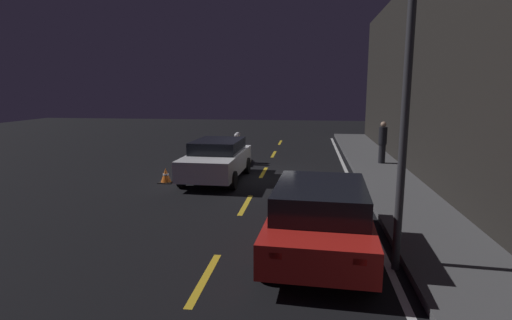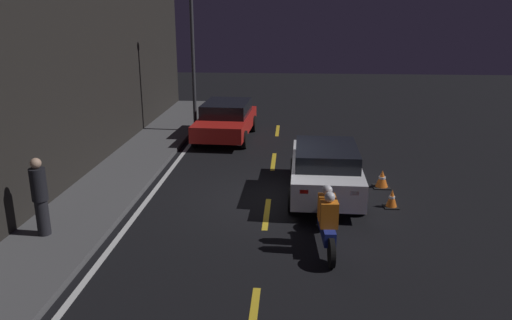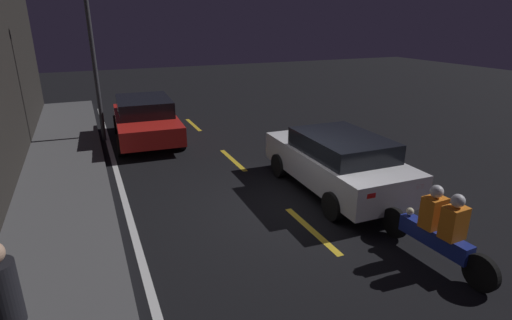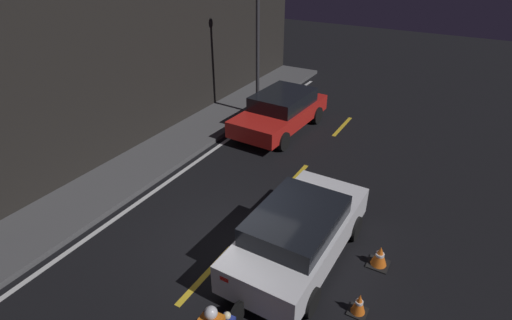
# 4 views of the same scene
# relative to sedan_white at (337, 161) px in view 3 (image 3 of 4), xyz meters

# --- Properties ---
(ground_plane) EXTENTS (56.00, 56.00, 0.00)m
(ground_plane) POSITION_rel_sedan_white_xyz_m (-0.45, 1.52, -0.77)
(ground_plane) COLOR black
(raised_curb) EXTENTS (28.00, 2.07, 0.15)m
(raised_curb) POSITION_rel_sedan_white_xyz_m (-0.45, 6.05, -0.69)
(raised_curb) COLOR #4C4C4F
(raised_curb) RESTS_ON ground
(lane_dash_c) EXTENTS (2.00, 0.14, 0.01)m
(lane_dash_c) POSITION_rel_sedan_white_xyz_m (-1.45, 1.52, -0.76)
(lane_dash_c) COLOR gold
(lane_dash_c) RESTS_ON ground
(lane_dash_d) EXTENTS (2.00, 0.14, 0.01)m
(lane_dash_d) POSITION_rel_sedan_white_xyz_m (3.05, 1.52, -0.76)
(lane_dash_d) COLOR gold
(lane_dash_d) RESTS_ON ground
(lane_dash_e) EXTENTS (2.00, 0.14, 0.01)m
(lane_dash_e) POSITION_rel_sedan_white_xyz_m (7.55, 1.52, -0.76)
(lane_dash_e) COLOR gold
(lane_dash_e) RESTS_ON ground
(lane_solid_kerb) EXTENTS (25.20, 0.14, 0.01)m
(lane_solid_kerb) POSITION_rel_sedan_white_xyz_m (-0.45, 4.77, -0.76)
(lane_solid_kerb) COLOR silver
(lane_solid_kerb) RESTS_ON ground
(sedan_white) EXTENTS (4.22, 2.00, 1.43)m
(sedan_white) POSITION_rel_sedan_white_xyz_m (0.00, 0.00, 0.00)
(sedan_white) COLOR silver
(sedan_white) RESTS_ON ground
(taxi_red) EXTENTS (4.47, 2.20, 1.43)m
(taxi_red) POSITION_rel_sedan_white_xyz_m (6.11, 3.51, 0.00)
(taxi_red) COLOR red
(taxi_red) RESTS_ON ground
(motorcycle) EXTENTS (2.36, 0.40, 1.37)m
(motorcycle) POSITION_rel_sedan_white_xyz_m (-3.22, 0.16, -0.13)
(motorcycle) COLOR black
(motorcycle) RESTS_ON ground
(traffic_cone_near) EXTENTS (0.37, 0.37, 0.48)m
(traffic_cone_near) POSITION_rel_sedan_white_xyz_m (-0.79, -1.67, -0.53)
(traffic_cone_near) COLOR black
(traffic_cone_near) RESTS_ON ground
(traffic_cone_mid) EXTENTS (0.46, 0.46, 0.51)m
(traffic_cone_mid) POSITION_rel_sedan_white_xyz_m (0.72, -1.68, -0.52)
(traffic_cone_mid) COLOR black
(traffic_cone_mid) RESTS_ON ground
(pedestrian) EXTENTS (0.34, 0.34, 1.75)m
(pedestrian) POSITION_rel_sedan_white_xyz_m (-3.32, 6.32, 0.28)
(pedestrian) COLOR black
(pedestrian) RESTS_ON raised_curb
(street_lamp) EXTENTS (0.28, 0.28, 5.76)m
(street_lamp) POSITION_rel_sedan_white_xyz_m (6.72, 4.87, 2.47)
(street_lamp) COLOR #333338
(street_lamp) RESTS_ON ground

